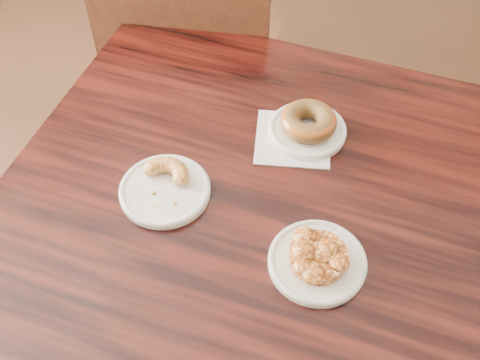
% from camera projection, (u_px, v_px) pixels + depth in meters
% --- Properties ---
extents(floor, '(5.00, 5.00, 0.00)m').
position_uv_depth(floor, '(355.00, 315.00, 1.83)').
color(floor, black).
rests_on(floor, ground).
extents(cafe_table, '(1.11, 1.11, 0.75)m').
position_uv_depth(cafe_table, '(249.00, 295.00, 1.45)').
color(cafe_table, black).
rests_on(cafe_table, floor).
extents(chair_far, '(0.53, 0.53, 0.90)m').
position_uv_depth(chair_far, '(200.00, 64.00, 1.87)').
color(chair_far, black).
rests_on(chair_far, floor).
extents(napkin, '(0.17, 0.17, 0.00)m').
position_uv_depth(napkin, '(293.00, 139.00, 1.26)').
color(napkin, silver).
rests_on(napkin, cafe_table).
extents(plate_donut, '(0.16, 0.16, 0.01)m').
position_uv_depth(plate_donut, '(307.00, 130.00, 1.26)').
color(plate_donut, white).
rests_on(plate_donut, napkin).
extents(plate_cruller, '(0.18, 0.18, 0.01)m').
position_uv_depth(plate_cruller, '(165.00, 191.00, 1.17)').
color(plate_cruller, white).
rests_on(plate_cruller, cafe_table).
extents(plate_fritter, '(0.18, 0.18, 0.01)m').
position_uv_depth(plate_fritter, '(317.00, 262.00, 1.07)').
color(plate_fritter, silver).
rests_on(plate_fritter, cafe_table).
extents(glazed_donut, '(0.12, 0.12, 0.04)m').
position_uv_depth(glazed_donut, '(308.00, 121.00, 1.24)').
color(glazed_donut, maroon).
rests_on(glazed_donut, plate_donut).
extents(apple_fritter, '(0.14, 0.14, 0.03)m').
position_uv_depth(apple_fritter, '(319.00, 255.00, 1.05)').
color(apple_fritter, '#421607').
rests_on(apple_fritter, plate_fritter).
extents(cruller_fragment, '(0.11, 0.11, 0.03)m').
position_uv_depth(cruller_fragment, '(164.00, 184.00, 1.15)').
color(cruller_fragment, brown).
rests_on(cruller_fragment, plate_cruller).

